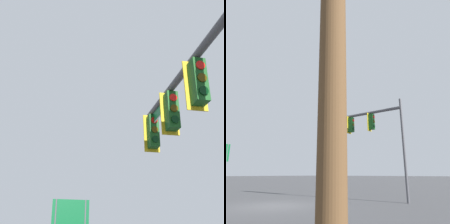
% 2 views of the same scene
% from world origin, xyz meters
% --- Properties ---
extents(signal_pole_near, '(6.31, 0.80, 6.49)m').
position_xyz_m(signal_pole_near, '(-2.02, -5.54, 5.04)').
color(signal_pole_near, '#47474C').
rests_on(signal_pole_near, ground_plane).
extents(highway_sign, '(0.36, 2.73, 5.03)m').
position_xyz_m(highway_sign, '(15.37, -2.57, 3.57)').
color(highway_sign, '#47474C').
rests_on(highway_sign, ground_plane).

